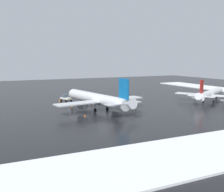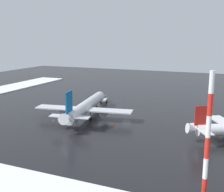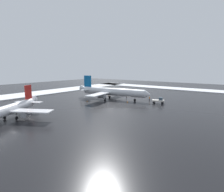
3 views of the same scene
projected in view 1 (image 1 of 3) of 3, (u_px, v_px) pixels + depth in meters
ground_plane at (116, 104)px, 95.39m from camera, size 240.00×240.00×0.00m
airplane_foreground_jet at (97, 99)px, 83.88m from camera, size 28.91×34.63×10.31m
airplane_far_rear at (210, 94)px, 100.39m from camera, size 26.08×22.29×8.53m
pushback_tug at (66, 98)px, 101.06m from camera, size 3.60×5.07×2.50m
ground_crew_by_nose_gear at (60, 102)px, 94.28m from camera, size 0.36×0.36×1.71m
ground_crew_near_tug at (72, 107)px, 84.48m from camera, size 0.36×0.36×1.71m
traffic_cone_near_nose at (85, 115)px, 75.21m from camera, size 0.36×0.36×0.55m
traffic_cone_mid_line at (92, 104)px, 93.72m from camera, size 0.36×0.36×0.55m
traffic_cone_wingtip_side at (136, 109)px, 84.76m from camera, size 0.36×0.36×0.55m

